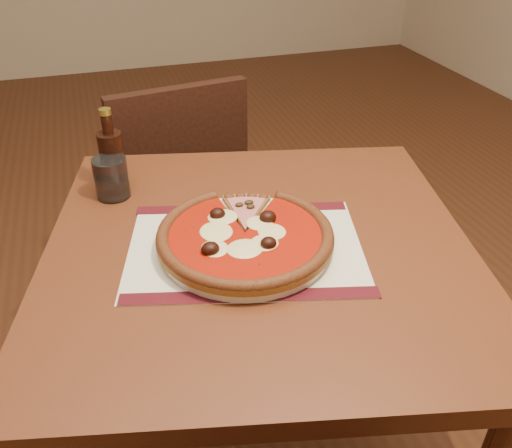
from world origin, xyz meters
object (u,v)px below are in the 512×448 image
(plate, at_px, (245,243))
(water_glass, at_px, (111,178))
(pizza, at_px, (245,234))
(table, at_px, (259,284))
(bottle, at_px, (112,157))
(chair_far, at_px, (176,189))

(plate, bearing_deg, water_glass, 128.55)
(pizza, distance_m, water_glass, 0.35)
(table, bearing_deg, water_glass, 133.09)
(table, relative_size, plate, 3.06)
(water_glass, xyz_separation_m, bottle, (0.01, 0.05, 0.03))
(table, bearing_deg, pizza, -164.14)
(table, distance_m, bottle, 0.43)
(table, xyz_separation_m, chair_far, (-0.05, 0.72, -0.16))
(table, height_order, water_glass, water_glass)
(chair_far, height_order, bottle, bottle)
(pizza, bearing_deg, chair_far, 91.46)
(chair_far, xyz_separation_m, bottle, (-0.19, -0.41, 0.33))
(chair_far, distance_m, pizza, 0.79)
(water_glass, relative_size, bottle, 0.49)
(table, relative_size, bottle, 5.37)
(chair_far, height_order, pizza, chair_far)
(chair_far, bearing_deg, table, 85.45)
(bottle, bearing_deg, pizza, -57.11)
(plate, xyz_separation_m, water_glass, (-0.22, 0.27, 0.03))
(chair_far, relative_size, plate, 2.70)
(bottle, bearing_deg, water_glass, -101.34)
(pizza, bearing_deg, bottle, 122.89)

